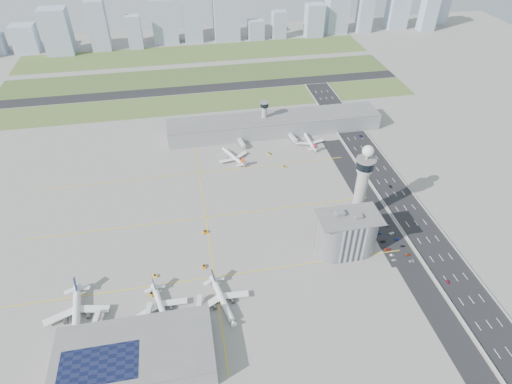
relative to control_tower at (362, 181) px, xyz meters
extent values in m
plane|color=gray|center=(-72.00, -8.00, -35.04)|extent=(1000.00, 1000.00, 0.00)
cube|color=#495F2D|center=(-92.00, 217.00, -35.00)|extent=(480.00, 50.00, 0.08)
cube|color=#3D5428|center=(-92.00, 292.00, -35.00)|extent=(480.00, 60.00, 0.08)
cube|color=#475D2C|center=(-92.00, 372.00, -35.00)|extent=(480.00, 70.00, 0.08)
cube|color=black|center=(-92.00, 254.00, -34.98)|extent=(480.00, 22.00, 0.10)
cube|color=black|center=(43.00, -8.00, -34.99)|extent=(28.00, 500.00, 0.10)
cube|color=#9E9E99|center=(29.00, -8.00, -34.44)|extent=(0.60, 500.00, 1.20)
cube|color=#9E9E99|center=(57.00, -8.00, -34.44)|extent=(0.60, 500.00, 1.20)
cube|color=black|center=(18.00, -18.00, -35.00)|extent=(18.00, 260.00, 0.08)
cube|color=black|center=(16.00, -30.00, -34.99)|extent=(20.00, 44.00, 0.10)
cube|color=yellow|center=(-112.00, -38.00, -35.04)|extent=(260.00, 0.60, 0.01)
cube|color=yellow|center=(-112.00, 22.00, -35.04)|extent=(260.00, 0.60, 0.01)
cube|color=yellow|center=(-112.00, 82.00, -35.04)|extent=(260.00, 0.60, 0.01)
cube|color=yellow|center=(-112.00, 22.00, -35.04)|extent=(0.60, 260.00, 0.01)
cylinder|color=#ADAAA5|center=(0.00, 0.00, -11.04)|extent=(8.40, 8.40, 48.00)
cylinder|color=#ADAAA5|center=(0.00, 0.00, 10.96)|extent=(11.00, 11.00, 4.00)
cylinder|color=black|center=(0.00, 0.00, 14.96)|extent=(13.00, 13.00, 6.00)
cylinder|color=slate|center=(0.00, 0.00, 18.46)|extent=(14.00, 14.00, 1.00)
cylinder|color=#ADAAA5|center=(0.00, 0.00, 20.96)|extent=(1.60, 1.60, 5.00)
sphere|color=white|center=(0.00, 0.00, 25.46)|extent=(8.00, 8.00, 8.00)
cylinder|color=#ADAAA5|center=(-42.00, 142.00, -21.04)|extent=(5.00, 5.00, 28.00)
cylinder|color=black|center=(-42.00, 142.00, -6.04)|extent=(8.00, 8.00, 4.00)
cylinder|color=slate|center=(-42.00, 142.00, -3.54)|extent=(8.60, 8.60, 0.80)
cube|color=#B2B2B7|center=(-20.00, -30.00, -20.04)|extent=(18.00, 24.00, 30.00)
cylinder|color=#B2B2B7|center=(-29.00, -30.00, -20.04)|extent=(24.00, 24.00, 30.00)
cylinder|color=#B2B2B7|center=(-11.00, -30.00, -20.04)|extent=(24.00, 24.00, 30.00)
cube|color=slate|center=(-20.00, -30.00, -4.64)|extent=(42.00, 24.00, 0.80)
cube|color=slate|center=(-26.00, -27.00, -3.04)|extent=(6.00, 5.00, 3.00)
cube|color=slate|center=(-15.00, -32.00, -3.34)|extent=(5.00, 4.00, 2.40)
cube|color=gray|center=(-32.00, 140.00, -27.54)|extent=(210.00, 32.00, 15.00)
cube|color=slate|center=(-32.00, 140.00, -19.64)|extent=(210.00, 32.00, 0.80)
cube|color=gray|center=(-160.00, -90.00, -29.04)|extent=(84.00, 42.00, 12.00)
cube|color=slate|center=(-160.00, -90.00, -22.64)|extent=(84.00, 42.00, 0.80)
cube|color=black|center=(-177.00, -96.00, -22.14)|extent=(40.00, 22.00, 0.20)
imported|color=silver|center=(10.00, -46.24, -34.44)|extent=(3.68, 1.84, 1.20)
imported|color=#9D9DA1|center=(10.86, -41.85, -34.46)|extent=(3.52, 1.24, 1.16)
imported|color=#B02F1E|center=(9.89, -36.12, -34.44)|extent=(4.33, 2.00, 1.20)
imported|color=black|center=(10.26, -27.95, -34.44)|extent=(4.19, 1.77, 1.21)
imported|color=navy|center=(10.93, -19.51, -34.47)|extent=(3.42, 1.47, 1.15)
imported|color=silver|center=(11.45, -11.89, -34.41)|extent=(3.94, 1.66, 1.27)
imported|color=#A7A7A7|center=(21.56, -49.51, -34.39)|extent=(4.75, 2.36, 1.29)
imported|color=#A13E1C|center=(21.59, -43.48, -34.44)|extent=(4.16, 1.71, 1.21)
imported|color=black|center=(21.91, -34.98, -34.46)|extent=(3.53, 1.73, 1.16)
imported|color=navy|center=(20.84, -27.87, -34.46)|extent=(3.63, 1.55, 1.16)
imported|color=white|center=(19.91, -21.30, -34.43)|extent=(4.68, 2.74, 1.22)
imported|color=gray|center=(20.21, -12.66, -34.40)|extent=(4.47, 1.89, 1.29)
imported|color=#A51336|center=(36.06, -70.48, -34.49)|extent=(1.45, 3.30, 1.11)
imported|color=black|center=(42.90, 31.71, -34.43)|extent=(1.57, 3.81, 1.23)
imported|color=navy|center=(49.72, 113.40, -34.48)|extent=(2.47, 4.28, 1.12)
imported|color=gray|center=(34.83, 169.72, -34.49)|extent=(1.49, 3.32, 1.11)
cube|color=#9EADC1|center=(-324.58, 423.35, -16.58)|extent=(32.30, 25.84, 36.93)
cube|color=#9EADC1|center=(-276.47, 407.19, -4.86)|extent=(35.81, 28.65, 60.36)
cube|color=#9EADC1|center=(-222.11, 411.66, -1.60)|extent=(25.49, 20.39, 66.89)
cube|color=#9EADC1|center=(-174.68, 409.90, -12.44)|extent=(20.04, 16.03, 45.20)
cube|color=#9EADC1|center=(-131.44, 428.89, -4.43)|extent=(35.76, 28.61, 61.22)
cube|color=#9EADC1|center=(-91.42, 423.56, 6.65)|extent=(26.33, 21.06, 83.39)
cube|color=#9EADC1|center=(-41.73, 424.32, -3.99)|extent=(36.96, 29.57, 62.11)
cube|color=#9EADC1|center=(1.27, 415.68, -21.17)|extent=(23.01, 18.41, 27.75)
cube|color=#9EADC1|center=(36.28, 415.34, -15.56)|extent=(20.22, 16.18, 38.97)
cube|color=#9EADC1|center=(90.17, 413.29, -11.60)|extent=(26.14, 20.92, 46.89)
cube|color=#9EADC1|center=(129.27, 425.27, 5.56)|extent=(32.26, 25.81, 81.20)
cube|color=#9EADC1|center=(172.74, 418.38, -0.67)|extent=(21.59, 17.28, 68.75)
cube|color=#9EADC1|center=(230.83, 427.54, -3.34)|extent=(30.25, 24.20, 63.40)
cube|color=#9EADC1|center=(273.49, 407.96, 0.74)|extent=(23.04, 18.43, 71.56)
cube|color=#9EADC1|center=(310.05, 435.29, -14.51)|extent=(22.64, 18.11, 41.06)
camera|label=1|loc=(-119.73, -225.90, 181.48)|focal=30.00mm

